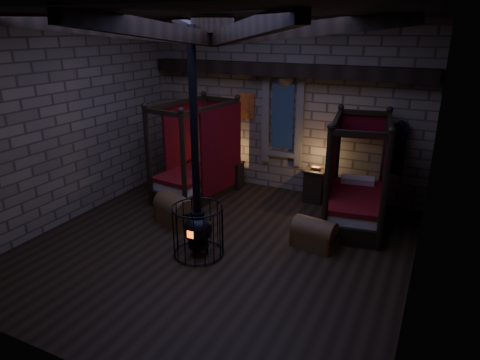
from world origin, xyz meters
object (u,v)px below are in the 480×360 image
at_px(trunk_left, 176,210).
at_px(stove, 198,225).
at_px(bed_left, 198,173).
at_px(trunk_right, 314,234).
at_px(bed_right, 355,198).

relative_size(trunk_left, stove, 0.26).
height_order(bed_left, stove, stove).
bearing_deg(trunk_right, bed_left, 166.16).
distance_m(trunk_left, stove, 1.51).
xyz_separation_m(bed_right, trunk_right, (-0.46, -1.44, -0.30)).
bearing_deg(stove, bed_right, 49.46).
bearing_deg(bed_right, trunk_left, -161.95).
bearing_deg(bed_left, bed_right, 8.70).
distance_m(trunk_right, stove, 2.24).
bearing_deg(stove, trunk_left, 140.68).
height_order(bed_left, trunk_right, bed_left).
relative_size(trunk_right, stove, 0.21).
distance_m(bed_left, trunk_left, 1.72).
bearing_deg(bed_left, trunk_right, -14.25).
bearing_deg(bed_right, bed_left, 172.65).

